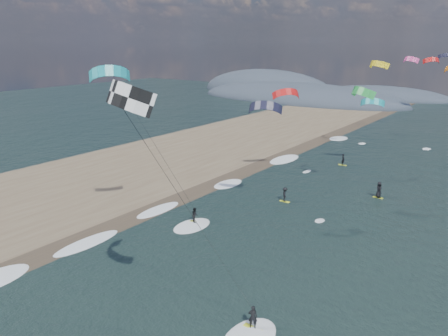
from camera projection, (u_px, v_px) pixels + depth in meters
The scene contains 9 objects.
ground at pixel (118, 328), 26.12m from camera, with size 260.00×260.00×0.00m, color black.
sand_strip at pixel (44, 198), 47.57m from camera, with size 26.00×240.00×0.00m, color brown.
wet_sand_strip at pixel (117, 225), 40.69m from camera, with size 3.00×240.00×0.00m, color #382D23.
coastal_hills at pixel (295, 96), 134.87m from camera, with size 80.00×41.00×15.00m.
kitesurfer_near_a at pixel (150, 158), 21.01m from camera, with size 7.61×8.86×15.32m.
kitesurfer_near_b at pixel (141, 129), 36.76m from camera, with size 6.66×8.99×15.18m.
far_kitesurfers at pixel (334, 186), 48.95m from camera, with size 9.23×18.19×1.83m.
bg_kite_field at pixel (390, 73), 62.76m from camera, with size 15.21×75.70×5.68m.
shoreline_surf at pixel (162, 212), 43.67m from camera, with size 2.40×79.40×0.11m.
Camera 1 is at (18.45, -14.16, 16.55)m, focal length 35.00 mm.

